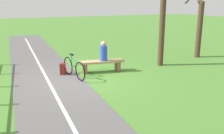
% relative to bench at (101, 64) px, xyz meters
% --- Properties ---
extents(ground_plane, '(80.00, 80.00, 0.00)m').
position_rel_bench_xyz_m(ground_plane, '(1.20, 0.59, -0.33)').
color(ground_plane, '#477A2D').
extents(bench, '(1.91, 0.80, 0.48)m').
position_rel_bench_xyz_m(bench, '(0.00, 0.00, 0.00)').
color(bench, '#A88456').
rests_on(bench, ground_plane).
extents(person_seated, '(0.36, 0.36, 0.81)m').
position_rel_bench_xyz_m(person_seated, '(-0.09, 0.02, 0.51)').
color(person_seated, '#2847B7').
rests_on(person_seated, bench).
extents(bicycle, '(0.32, 1.70, 0.90)m').
position_rel_bench_xyz_m(bicycle, '(1.26, 0.28, 0.05)').
color(bicycle, black).
rests_on(bicycle, ground_plane).
extents(backpack, '(0.30, 0.33, 0.46)m').
position_rel_bench_xyz_m(backpack, '(1.54, -0.31, -0.11)').
color(backpack, maroon).
rests_on(backpack, ground_plane).
extents(tree_far_right, '(1.17, 1.03, 3.80)m').
position_rel_bench_xyz_m(tree_far_right, '(-5.65, -0.39, 1.33)').
color(tree_far_right, '#473323').
rests_on(tree_far_right, ground_plane).
extents(tree_mid_field, '(1.23, 1.23, 5.27)m').
position_rel_bench_xyz_m(tree_mid_field, '(-2.86, 0.17, 2.00)').
color(tree_mid_field, '#473323').
rests_on(tree_mid_field, ground_plane).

